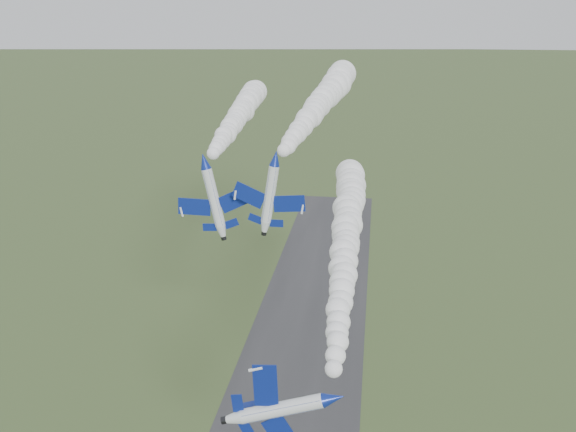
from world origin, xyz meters
name	(u,v)px	position (x,y,z in m)	size (l,w,h in m)	color
runway	(288,417)	(0.00, 30.00, 0.02)	(24.00, 260.00, 0.04)	#302F32
jet_lead	(334,399)	(9.79, -9.41, 30.90)	(3.73, 12.09, 9.60)	white
smoke_trail_jet_lead	(346,238)	(8.78, 29.96, 32.28)	(5.61, 73.62, 5.61)	white
jet_pair_left	(204,161)	(-9.67, 19.57, 45.92)	(10.01, 12.25, 3.49)	white
smoke_trail_jet_pair_left	(239,115)	(-11.89, 51.81, 46.74)	(5.01, 58.75, 5.01)	white
jet_pair_right	(275,158)	(0.06, 18.04, 46.98)	(9.59, 11.61, 3.09)	white
smoke_trail_jet_pair_right	(321,103)	(2.74, 52.87, 49.06)	(5.94, 65.50, 5.94)	white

